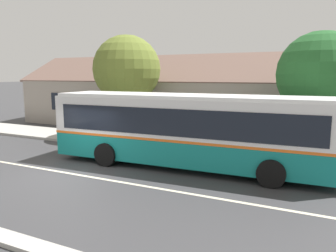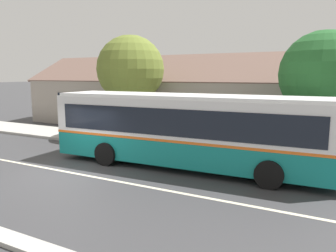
{
  "view_description": "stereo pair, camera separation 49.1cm",
  "coord_description": "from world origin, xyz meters",
  "px_view_note": "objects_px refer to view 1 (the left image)",
  "views": [
    {
      "loc": [
        9.01,
        -9.55,
        3.87
      ],
      "look_at": [
        2.9,
        3.03,
        1.68
      ],
      "focal_mm": 35.0,
      "sensor_mm": 36.0,
      "label": 1
    },
    {
      "loc": [
        9.45,
        -9.33,
        3.87
      ],
      "look_at": [
        2.9,
        3.03,
        1.68
      ],
      "focal_mm": 35.0,
      "sensor_mm": 36.0,
      "label": 2
    }
  ],
  "objects_px": {
    "bench_by_building": "(78,129)",
    "street_tree_secondary": "(127,69)",
    "street_tree_primary": "(320,75)",
    "transit_bus": "(187,129)"
  },
  "relations": [
    {
      "from": "bench_by_building",
      "to": "street_tree_secondary",
      "type": "relative_size",
      "value": 0.28
    },
    {
      "from": "street_tree_primary",
      "to": "street_tree_secondary",
      "type": "relative_size",
      "value": 0.94
    },
    {
      "from": "bench_by_building",
      "to": "street_tree_secondary",
      "type": "bearing_deg",
      "value": 29.11
    },
    {
      "from": "street_tree_secondary",
      "to": "transit_bus",
      "type": "bearing_deg",
      "value": -37.98
    },
    {
      "from": "bench_by_building",
      "to": "street_tree_secondary",
      "type": "height_order",
      "value": "street_tree_secondary"
    },
    {
      "from": "transit_bus",
      "to": "bench_by_building",
      "type": "distance_m",
      "value": 9.19
    },
    {
      "from": "street_tree_primary",
      "to": "street_tree_secondary",
      "type": "bearing_deg",
      "value": 178.29
    },
    {
      "from": "transit_bus",
      "to": "street_tree_secondary",
      "type": "distance_m",
      "value": 7.9
    },
    {
      "from": "bench_by_building",
      "to": "street_tree_primary",
      "type": "distance_m",
      "value": 13.86
    },
    {
      "from": "transit_bus",
      "to": "street_tree_primary",
      "type": "height_order",
      "value": "street_tree_primary"
    }
  ]
}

